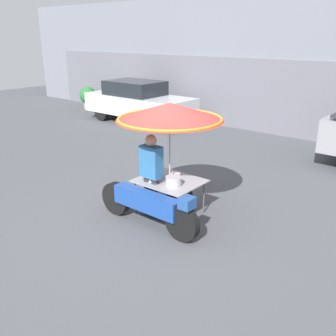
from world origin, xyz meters
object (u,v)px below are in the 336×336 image
Objects in this scene: vendor_motorcycle_cart at (167,131)px; vendor_person at (151,172)px; parked_car at (138,101)px; potted_plant at (88,96)px.

vendor_motorcycle_cart is 1.39× the size of vendor_person.
vendor_motorcycle_cart is at bearing 42.70° from vendor_person.
vendor_motorcycle_cart is 0.49× the size of parked_car.
potted_plant is at bearing 170.37° from parked_car.
potted_plant is (-3.71, 0.63, -0.25)m from parked_car.
parked_car is (-5.77, 5.36, -0.80)m from vendor_motorcycle_cart.
vendor_motorcycle_cart reaches higher than vendor_person.
parked_car reaches higher than potted_plant.
parked_car is at bearing 135.13° from vendor_person.
vendor_motorcycle_cart reaches higher than parked_car.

